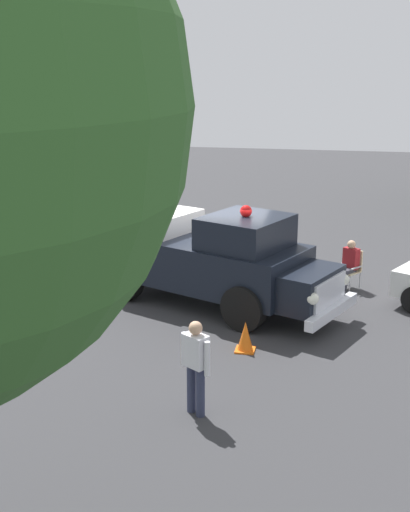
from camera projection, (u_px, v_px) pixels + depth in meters
name	position (u px, v px, depth m)	size (l,w,h in m)	color
ground_plane	(217.00, 296.00, 17.27)	(60.00, 60.00, 0.00)	#333335
vintage_fire_truck	(213.00, 257.00, 16.36)	(4.43, 6.32, 2.59)	black
lawn_chair_near_truck	(351.00, 266.00, 17.75)	(0.69, 0.69, 1.02)	#B7BABF
spectator_seated	(349.00, 263.00, 17.63)	(0.65, 0.62, 1.29)	#383842
spectator_standing	(196.00, 361.00, 11.25)	(0.45, 0.59, 1.68)	#2D334C
traffic_cone	(245.00, 337.00, 13.92)	(0.40, 0.40, 0.64)	orange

